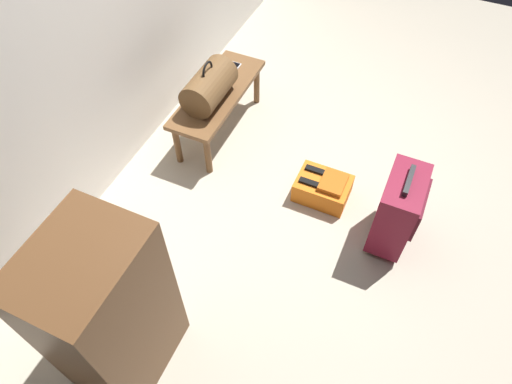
% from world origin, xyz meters
% --- Properties ---
extents(ground_plane, '(6.60, 6.60, 0.00)m').
position_xyz_m(ground_plane, '(0.00, 0.00, 0.00)').
color(ground_plane, '#B2A893').
extents(bench, '(1.00, 0.36, 0.40)m').
position_xyz_m(bench, '(0.31, 1.06, 0.34)').
color(bench, brown).
rests_on(bench, ground).
extents(duffel_bag_brown, '(0.44, 0.26, 0.34)m').
position_xyz_m(duffel_bag_brown, '(0.19, 1.06, 0.53)').
color(duffel_bag_brown, brown).
rests_on(duffel_bag_brown, bench).
extents(cell_phone, '(0.07, 0.14, 0.01)m').
position_xyz_m(cell_phone, '(0.65, 1.11, 0.40)').
color(cell_phone, silver).
rests_on(cell_phone, bench).
extents(suitcase_upright_burgundy, '(0.41, 0.25, 0.63)m').
position_xyz_m(suitcase_upright_burgundy, '(-0.17, -0.46, 0.32)').
color(suitcase_upright_burgundy, maroon).
rests_on(suitcase_upright_burgundy, ground).
extents(backpack_orange, '(0.28, 0.38, 0.21)m').
position_xyz_m(backpack_orange, '(-0.01, 0.07, 0.09)').
color(backpack_orange, orange).
rests_on(backpack_orange, ground).
extents(side_cabinet, '(0.56, 0.44, 1.10)m').
position_xyz_m(side_cabinet, '(-1.55, 0.69, 0.55)').
color(side_cabinet, brown).
rests_on(side_cabinet, ground).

